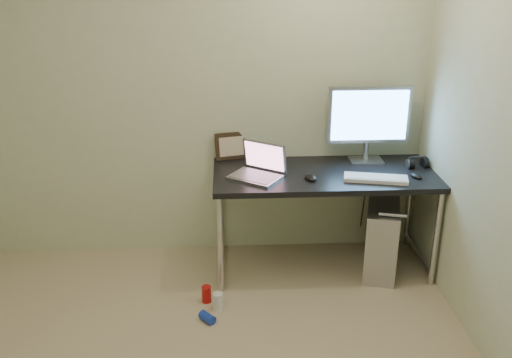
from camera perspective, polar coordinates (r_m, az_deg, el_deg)
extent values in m
cube|color=beige|center=(4.15, -7.10, 8.57)|extent=(3.50, 0.02, 2.50)
cube|color=black|center=(4.03, 6.85, 0.41)|extent=(1.56, 0.68, 0.04)
cylinder|color=silver|center=(3.86, -3.60, -6.62)|extent=(0.04, 0.04, 0.71)
cylinder|color=silver|center=(4.40, -3.55, -2.89)|extent=(0.04, 0.04, 0.71)
cylinder|color=silver|center=(4.11, 17.55, -5.81)|extent=(0.04, 0.04, 0.71)
cylinder|color=silver|center=(4.62, 15.09, -2.39)|extent=(0.04, 0.04, 0.71)
cylinder|color=silver|center=(4.26, -3.49, -7.95)|extent=(0.04, 0.60, 0.04)
cylinder|color=silver|center=(4.49, 15.88, -7.16)|extent=(0.04, 0.60, 0.04)
cube|color=#A9AAAF|center=(4.25, 12.42, -5.76)|extent=(0.35, 0.54, 0.52)
cylinder|color=#9FA0A6|center=(3.94, 13.52, -3.51)|extent=(0.19, 0.07, 0.03)
cylinder|color=#9FA0A6|center=(4.31, 12.03, -1.13)|extent=(0.19, 0.07, 0.03)
cylinder|color=black|center=(4.50, 10.77, -2.06)|extent=(0.01, 0.16, 0.69)
cylinder|color=black|center=(4.51, 11.92, -2.36)|extent=(0.02, 0.11, 0.71)
cylinder|color=#B51312|center=(3.90, -4.97, -11.40)|extent=(0.07, 0.07, 0.12)
cylinder|color=white|center=(3.82, -3.83, -12.12)|extent=(0.07, 0.07, 0.12)
cylinder|color=#1B37C1|center=(3.74, -4.90, -13.63)|extent=(0.12, 0.12, 0.06)
cube|color=#9FA0A6|center=(3.88, -0.10, 0.17)|extent=(0.40, 0.38, 0.02)
cube|color=gray|center=(3.88, -0.10, 0.31)|extent=(0.35, 0.32, 0.00)
cube|color=gray|center=(3.95, 0.87, 2.31)|extent=(0.30, 0.22, 0.21)
cube|color=#794C5A|center=(3.94, 0.88, 2.27)|extent=(0.27, 0.20, 0.18)
cube|color=#9FA0A6|center=(4.27, 10.93, 1.82)|extent=(0.24, 0.18, 0.02)
cylinder|color=#9FA0A6|center=(4.27, 10.94, 2.85)|extent=(0.04, 0.04, 0.13)
cube|color=#9FA0A6|center=(4.18, 11.23, 6.33)|extent=(0.60, 0.04, 0.41)
cube|color=#5BA0EA|center=(4.16, 11.31, 6.24)|extent=(0.54, 0.01, 0.36)
cube|color=silver|center=(3.94, 11.89, 0.05)|extent=(0.44, 0.23, 0.03)
ellipsoid|color=black|center=(4.05, 15.76, 0.39)|extent=(0.09, 0.12, 0.04)
ellipsoid|color=black|center=(3.89, 5.49, 0.27)|extent=(0.10, 0.14, 0.04)
cylinder|color=black|center=(4.23, 15.12, 1.48)|extent=(0.05, 0.10, 0.09)
cylinder|color=black|center=(4.26, 16.53, 1.50)|extent=(0.05, 0.10, 0.09)
cube|color=black|center=(4.23, 15.90, 2.12)|extent=(0.12, 0.03, 0.01)
cube|color=black|center=(4.23, -2.42, 3.33)|extent=(0.26, 0.13, 0.20)
cylinder|color=silver|center=(4.21, 0.65, 2.44)|extent=(0.01, 0.01, 0.09)
cylinder|color=silver|center=(4.19, 0.66, 3.12)|extent=(0.04, 0.03, 0.04)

